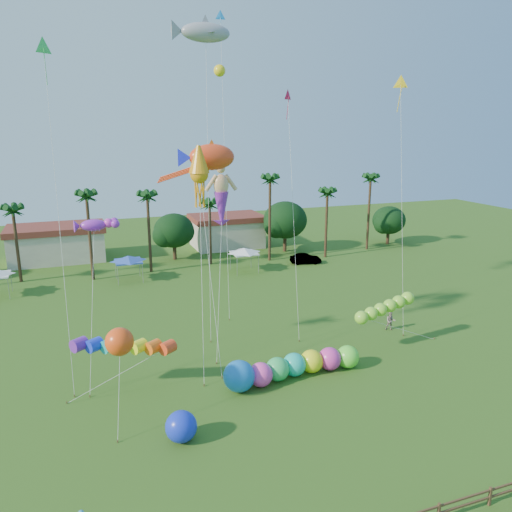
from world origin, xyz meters
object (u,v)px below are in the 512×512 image
object	(u,v)px
blue_ball	(181,427)
car_b	(306,259)
caterpillar_inflatable	(288,367)
spectator_b	(391,321)

from	to	relation	value
blue_ball	car_b	bearing A→B (deg)	54.11
car_b	blue_ball	distance (m)	40.27
car_b	caterpillar_inflatable	world-z (taller)	caterpillar_inflatable
car_b	spectator_b	bearing A→B (deg)	-175.14
spectator_b	blue_ball	size ratio (longest dim) A/B	0.93
spectator_b	caterpillar_inflatable	bearing A→B (deg)	-127.90
caterpillar_inflatable	blue_ball	xyz separation A→B (m)	(-8.73, -4.61, -0.00)
car_b	spectator_b	world-z (taller)	spectator_b
car_b	blue_ball	world-z (taller)	blue_ball
blue_ball	spectator_b	bearing A→B (deg)	24.79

